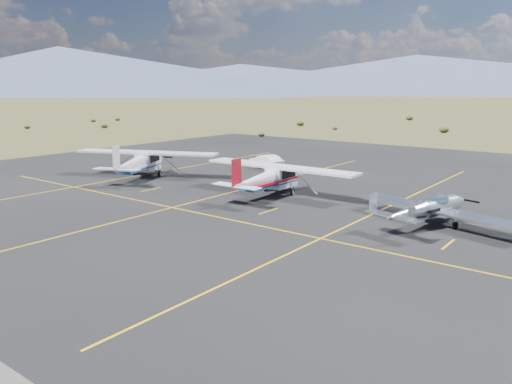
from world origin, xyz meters
TOP-DOWN VIEW (x-y plane):
  - ground at (0.00, 0.00)m, footprint 1600.00×1600.00m
  - apron at (0.00, 7.00)m, footprint 72.00×72.00m
  - aircraft_low_wing at (-0.26, -1.59)m, footprint 7.21×9.85m
  - aircraft_cessna at (0.67, 10.03)m, footprint 7.33×12.22m
  - aircraft_plain at (-0.22, 22.98)m, footprint 9.20×12.30m
  - sedan at (10.23, 17.39)m, footprint 2.58×4.29m

SIDE VIEW (x-z plane):
  - ground at x=0.00m, z-range 0.00..0.00m
  - apron at x=0.00m, z-range -0.01..0.01m
  - sedan at x=10.23m, z-range 0.01..1.35m
  - aircraft_low_wing at x=-0.26m, z-range -0.05..2.09m
  - aircraft_cessna at x=0.67m, z-range -0.17..2.93m
  - aircraft_plain at x=-0.22m, z-range -0.18..3.04m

